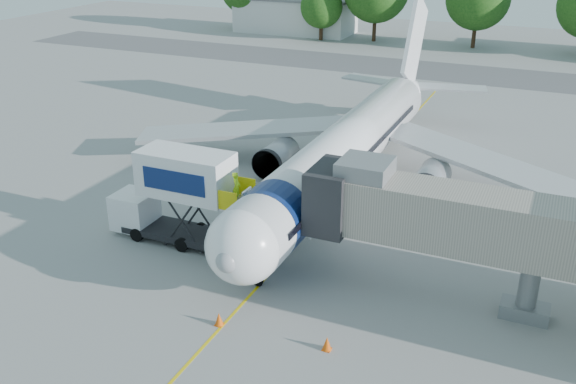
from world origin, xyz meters
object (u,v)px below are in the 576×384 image
at_px(catering_hiloader, 177,197).
at_px(ground_tug, 154,342).
at_px(jet_bridge, 435,216).
at_px(aircraft, 349,148).

relative_size(catering_hiloader, ground_tug, 2.15).
bearing_deg(jet_bridge, ground_tug, -135.11).
height_order(catering_hiloader, ground_tug, catering_hiloader).
bearing_deg(jet_bridge, aircraft, 125.70).
xyz_separation_m(aircraft, jet_bridge, (7.99, -11.12, 1.39)).
distance_m(aircraft, jet_bridge, 13.77).
relative_size(aircraft, ground_tug, 9.56).
xyz_separation_m(jet_bridge, catering_hiloader, (-14.26, -0.00, -1.58)).
height_order(aircraft, jet_bridge, aircraft).
bearing_deg(catering_hiloader, jet_bridge, 0.01).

